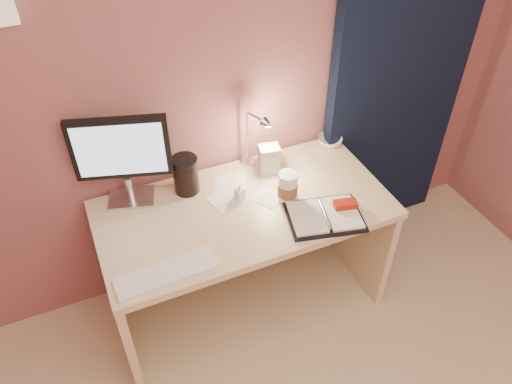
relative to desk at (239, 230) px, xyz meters
name	(u,v)px	position (x,y,z in m)	size (l,w,h in m)	color
room	(387,64)	(0.95, 0.24, 0.63)	(3.50, 3.50, 3.50)	#C6B28E
desk	(239,230)	(0.00, 0.00, 0.00)	(1.40, 0.70, 0.73)	beige
monitor	(122,153)	(-0.48, 0.20, 0.51)	(0.43, 0.21, 0.47)	silver
keyboard	(167,273)	(-0.45, -0.33, 0.23)	(0.43, 0.13, 0.02)	white
planner	(326,215)	(0.32, -0.29, 0.24)	(0.40, 0.33, 0.05)	black
paper_a	(226,200)	(-0.06, 0.01, 0.23)	(0.15, 0.15, 0.00)	white
paper_b	(230,185)	(0.00, 0.10, 0.23)	(0.16, 0.16, 0.00)	white
paper_c	(268,197)	(0.13, -0.06, 0.23)	(0.13, 0.13, 0.00)	white
coffee_cup	(288,188)	(0.21, -0.11, 0.30)	(0.10, 0.10, 0.15)	white
clear_cup	(287,188)	(0.22, -0.10, 0.29)	(0.07, 0.07, 0.12)	white
bowl	(330,141)	(0.63, 0.21, 0.25)	(0.14, 0.14, 0.04)	white
lotion_bottle	(240,192)	(0.00, -0.01, 0.27)	(0.04, 0.04, 0.09)	white
dark_jar	(186,176)	(-0.21, 0.15, 0.31)	(0.12, 0.12, 0.17)	black
product_box	(269,159)	(0.22, 0.12, 0.30)	(0.10, 0.08, 0.16)	beige
desk_lamp	(248,139)	(0.12, 0.16, 0.43)	(0.13, 0.20, 0.33)	silver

